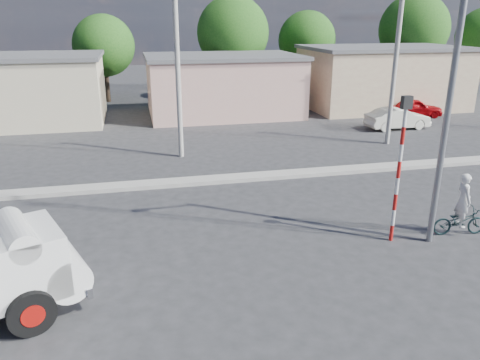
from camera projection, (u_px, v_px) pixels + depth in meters
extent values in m
plane|color=#2C2C2F|center=(309.00, 278.00, 12.09)|extent=(120.00, 120.00, 0.00)
cube|color=#99968E|center=(240.00, 178.00, 19.43)|extent=(40.00, 0.80, 0.16)
cylinder|color=black|center=(31.00, 313.00, 9.82)|extent=(1.04, 0.65, 1.01)
cylinder|color=#B4110C|center=(31.00, 313.00, 9.82)|extent=(0.58, 0.49, 0.49)
cylinder|color=black|center=(14.00, 274.00, 11.32)|extent=(1.04, 0.65, 1.01)
cylinder|color=#B4110C|center=(14.00, 274.00, 11.32)|extent=(0.58, 0.49, 0.49)
cube|color=white|center=(21.00, 260.00, 10.36)|extent=(2.23, 2.36, 1.42)
cylinder|color=white|center=(60.00, 267.00, 10.92)|extent=(1.63, 2.12, 1.01)
cylinder|color=white|center=(17.00, 234.00, 10.15)|extent=(1.29, 1.98, 0.64)
cube|color=silver|center=(77.00, 276.00, 11.24)|extent=(0.85, 1.88, 0.26)
imported|color=#16282A|center=(460.00, 221.00, 14.40)|extent=(1.74, 0.80, 0.88)
imported|color=silver|center=(462.00, 209.00, 14.27)|extent=(0.48, 0.66, 1.69)
imported|color=silver|center=(398.00, 118.00, 28.16)|extent=(3.92, 1.48, 1.28)
imported|color=#AE050A|center=(415.00, 108.00, 31.73)|extent=(3.80, 2.26, 1.21)
cylinder|color=red|center=(391.00, 233.00, 14.06)|extent=(0.11, 0.11, 0.50)
cylinder|color=white|center=(393.00, 218.00, 13.90)|extent=(0.11, 0.11, 0.50)
cylinder|color=red|center=(395.00, 202.00, 13.73)|extent=(0.11, 0.11, 0.50)
cylinder|color=white|center=(397.00, 186.00, 13.57)|extent=(0.11, 0.11, 0.50)
cylinder|color=red|center=(399.00, 170.00, 13.41)|extent=(0.11, 0.11, 0.50)
cylinder|color=white|center=(401.00, 153.00, 13.24)|extent=(0.11, 0.11, 0.50)
cylinder|color=red|center=(403.00, 136.00, 13.08)|extent=(0.11, 0.11, 0.50)
cylinder|color=white|center=(405.00, 118.00, 12.91)|extent=(0.11, 0.11, 0.50)
cube|color=black|center=(407.00, 102.00, 12.77)|extent=(0.28, 0.18, 0.36)
cylinder|color=slate|center=(451.00, 91.00, 12.62)|extent=(0.18, 0.18, 9.00)
cube|color=beige|center=(3.00, 92.00, 29.16)|extent=(12.00, 7.00, 4.00)
cube|color=#CE9A8D|center=(223.00, 87.00, 32.14)|extent=(10.00, 7.00, 3.80)
cube|color=#59595B|center=(222.00, 56.00, 31.48)|extent=(10.30, 7.30, 0.24)
cube|color=tan|center=(382.00, 79.00, 34.61)|extent=(11.00, 7.00, 4.20)
cube|color=#59595B|center=(385.00, 48.00, 33.88)|extent=(11.30, 7.30, 0.24)
cylinder|color=#38281E|center=(107.00, 80.00, 36.96)|extent=(0.36, 0.36, 3.47)
sphere|color=#396E21|center=(104.00, 46.00, 36.10)|extent=(4.71, 4.71, 4.71)
cylinder|color=#38281E|center=(233.00, 73.00, 38.03)|extent=(0.36, 0.36, 4.20)
sphere|color=#396E21|center=(233.00, 33.00, 36.99)|extent=(5.70, 5.70, 5.70)
cylinder|color=#38281E|center=(305.00, 72.00, 41.43)|extent=(0.36, 0.36, 3.64)
sphere|color=#396E21|center=(307.00, 40.00, 40.54)|extent=(4.94, 4.94, 4.94)
cylinder|color=#38281E|center=(409.00, 68.00, 41.37)|extent=(0.36, 0.36, 4.37)
sphere|color=#396E21|center=(414.00, 29.00, 40.30)|extent=(5.93, 5.93, 5.93)
cylinder|color=#38281E|center=(479.00, 68.00, 44.07)|extent=(0.36, 0.36, 3.81)
cylinder|color=#99968E|center=(178.00, 73.00, 21.40)|extent=(0.24, 0.24, 8.00)
cylinder|color=#99968E|center=(395.00, 67.00, 23.72)|extent=(0.24, 0.24, 8.00)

